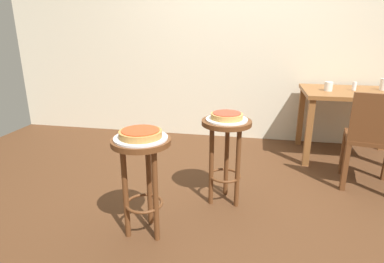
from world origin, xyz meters
TOP-DOWN VIEW (x-y plane):
  - ground_plane at (0.00, 0.00)m, footprint 6.00×6.00m
  - back_wall at (0.00, 1.65)m, footprint 6.00×0.10m
  - stool_foreground at (-0.50, -0.55)m, footprint 0.37×0.37m
  - serving_plate_foreground at (-0.50, -0.55)m, footprint 0.33×0.33m
  - pizza_foreground at (-0.50, -0.55)m, footprint 0.27×0.27m
  - stool_middle at (-0.02, -0.03)m, footprint 0.37×0.37m
  - serving_plate_middle at (-0.02, -0.03)m, footprint 0.31×0.31m
  - pizza_middle at (-0.02, -0.03)m, footprint 0.24×0.24m
  - dining_table at (1.17, 1.16)m, footprint 1.01×0.74m
  - cup_near_edge at (0.90, 1.11)m, footprint 0.08×0.08m
  - cup_far_edge at (1.46, 1.25)m, footprint 0.06×0.06m
  - condiment_shaker at (1.17, 1.19)m, footprint 0.04×0.04m
  - wooden_chair at (1.15, 0.43)m, footprint 0.47×0.47m

SIDE VIEW (x-z plane):
  - ground_plane at x=0.00m, z-range 0.00..0.00m
  - wooden_chair at x=1.15m, z-range 0.04..0.89m
  - stool_foreground at x=-0.50m, z-range 0.16..0.83m
  - stool_middle at x=-0.02m, z-range 0.16..0.83m
  - dining_table at x=1.17m, z-range 0.25..0.97m
  - serving_plate_foreground at x=-0.50m, z-range 0.67..0.69m
  - serving_plate_middle at x=-0.02m, z-range 0.67..0.69m
  - pizza_foreground at x=-0.50m, z-range 0.69..0.73m
  - pizza_middle at x=-0.02m, z-range 0.69..0.73m
  - condiment_shaker at x=1.17m, z-range 0.72..0.81m
  - cup_near_edge at x=0.90m, z-range 0.72..0.81m
  - cup_far_edge at x=1.46m, z-range 0.72..0.84m
  - back_wall at x=0.00m, z-range 0.00..3.00m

